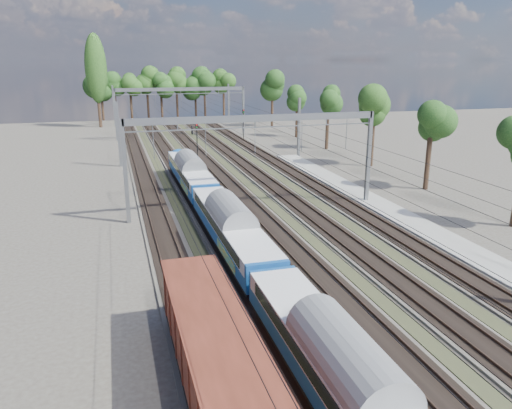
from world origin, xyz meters
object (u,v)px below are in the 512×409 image
object	(u,v)px
freight_boxcar	(215,355)
worker	(192,130)
emu_train	(232,224)
signal_far	(243,121)
signal_near	(197,138)

from	to	relation	value
freight_boxcar	worker	world-z (taller)	freight_boxcar
emu_train	worker	world-z (taller)	emu_train
emu_train	freight_boxcar	world-z (taller)	emu_train
emu_train	freight_boxcar	bearing A→B (deg)	-105.88
emu_train	signal_far	distance (m)	53.77
worker	emu_train	bearing A→B (deg)	151.90
signal_far	signal_near	bearing A→B (deg)	-110.07
emu_train	signal_far	world-z (taller)	signal_far
signal_near	signal_far	size ratio (longest dim) A/B	0.98
signal_near	freight_boxcar	bearing A→B (deg)	-98.95
signal_near	worker	bearing A→B (deg)	82.47
emu_train	signal_near	size ratio (longest dim) A/B	10.78
worker	signal_near	size ratio (longest dim) A/B	0.34
worker	freight_boxcar	bearing A→B (deg)	149.87
freight_boxcar	signal_near	distance (m)	51.29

